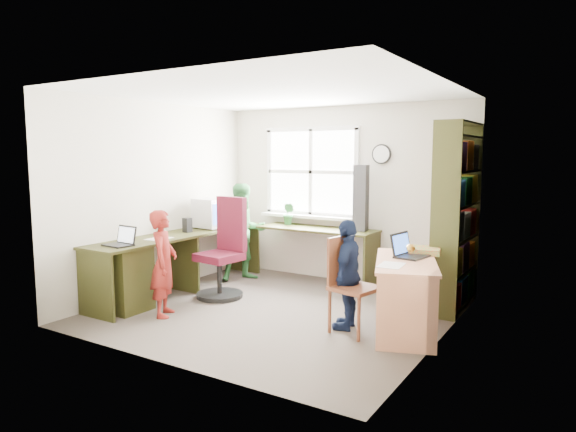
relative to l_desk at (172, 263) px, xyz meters
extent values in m
cube|color=#443C36|center=(1.31, 0.28, -0.47)|extent=(3.60, 3.40, 0.02)
cube|color=white|center=(1.31, 0.28, 1.95)|extent=(3.60, 3.40, 0.02)
cube|color=beige|center=(1.31, 1.99, 0.74)|extent=(3.60, 0.02, 2.40)
cube|color=beige|center=(1.31, -1.43, 0.74)|extent=(3.60, 0.02, 2.40)
cube|color=beige|center=(-0.50, 0.28, 0.74)|extent=(0.02, 3.40, 2.40)
cube|color=beige|center=(3.12, 0.28, 0.74)|extent=(0.02, 3.40, 2.40)
cube|color=white|center=(0.81, 1.97, 1.04)|extent=(1.40, 0.01, 1.20)
cube|color=white|center=(0.81, 1.96, 1.04)|extent=(1.48, 0.04, 1.28)
cube|color=olive|center=(3.09, -0.77, 0.54)|extent=(0.02, 0.82, 2.00)
sphere|color=gold|center=(3.06, -0.44, 0.54)|extent=(0.07, 0.07, 0.07)
cylinder|color=black|center=(1.86, 1.96, 1.29)|extent=(0.26, 0.03, 0.26)
cylinder|color=white|center=(1.86, 1.95, 1.29)|extent=(0.22, 0.01, 0.22)
cube|color=#323314|center=(-0.19, 0.38, 0.28)|extent=(0.60, 2.70, 0.03)
cube|color=#323314|center=(1.06, 1.70, 0.28)|extent=(1.65, 0.56, 0.03)
cube|color=#323314|center=(-0.19, 0.38, -0.10)|extent=(0.56, 0.03, 0.72)
cube|color=#323314|center=(-0.19, -0.94, -0.10)|extent=(0.56, 0.03, 0.72)
cube|color=#323314|center=(-0.19, 1.70, -0.10)|extent=(0.56, 0.03, 0.72)
cube|color=#323314|center=(1.86, 1.70, -0.10)|extent=(0.03, 0.52, 0.72)
cube|color=#323314|center=(-0.19, -0.57, -0.10)|extent=(0.54, 0.45, 0.72)
cube|color=#E39A71|center=(2.73, 0.43, 0.24)|extent=(0.96, 1.36, 0.03)
cube|color=#E39A71|center=(2.94, -0.13, -0.11)|extent=(0.51, 0.21, 0.68)
cube|color=#E39A71|center=(2.53, 0.99, -0.11)|extent=(0.51, 0.21, 0.68)
cube|color=#323314|center=(2.96, 0.96, 0.59)|extent=(0.30, 0.02, 2.10)
cube|color=#323314|center=(2.96, 1.96, 0.59)|extent=(0.30, 0.02, 2.10)
cube|color=#323314|center=(2.96, 1.46, 1.63)|extent=(0.30, 1.00, 0.02)
cube|color=#323314|center=(2.96, 1.46, -0.40)|extent=(0.30, 1.00, 0.02)
cube|color=#323314|center=(2.96, 1.46, -0.04)|extent=(0.30, 1.00, 0.02)
cube|color=#323314|center=(2.96, 1.46, 0.34)|extent=(0.30, 1.00, 0.02)
cube|color=#323314|center=(2.96, 1.46, 0.72)|extent=(0.30, 1.00, 0.02)
cube|color=#323314|center=(2.96, 1.46, 1.10)|extent=(0.30, 1.00, 0.02)
cube|color=#323314|center=(2.96, 1.46, 1.48)|extent=(0.30, 1.00, 0.02)
cube|color=#A11D17|center=(2.96, 1.16, -0.25)|extent=(0.25, 0.28, 0.27)
cube|color=navy|center=(2.96, 1.48, -0.24)|extent=(0.25, 0.30, 0.29)
cube|color=#1B732F|center=(2.96, 1.78, -0.23)|extent=(0.25, 0.26, 0.30)
cube|color=gold|center=(2.96, 1.16, 0.13)|extent=(0.25, 0.28, 0.30)
cube|color=#682E73|center=(2.96, 1.48, 0.14)|extent=(0.25, 0.30, 0.32)
cube|color=orange|center=(2.96, 1.78, 0.12)|extent=(0.25, 0.26, 0.29)
cube|color=black|center=(2.96, 1.16, 0.52)|extent=(0.25, 0.28, 0.32)
cube|color=#B8B8AD|center=(2.96, 1.48, 0.50)|extent=(0.25, 0.30, 0.29)
cube|color=#A11D17|center=(2.96, 1.78, 0.51)|extent=(0.25, 0.26, 0.30)
cube|color=navy|center=(2.96, 1.16, 0.88)|extent=(0.25, 0.28, 0.29)
cube|color=#1B732F|center=(2.96, 1.48, 0.89)|extent=(0.25, 0.30, 0.30)
cube|color=gold|center=(2.96, 1.78, 0.90)|extent=(0.25, 0.26, 0.32)
cube|color=#682E73|center=(2.96, 1.16, 1.27)|extent=(0.25, 0.28, 0.30)
cube|color=orange|center=(2.96, 1.48, 1.28)|extent=(0.25, 0.30, 0.32)
cube|color=black|center=(2.96, 1.78, 1.26)|extent=(0.25, 0.26, 0.29)
cylinder|color=black|center=(0.41, 0.40, -0.43)|extent=(0.63, 0.63, 0.05)
cylinder|color=black|center=(0.41, 0.40, -0.19)|extent=(0.07, 0.07, 0.43)
cube|color=#540F20|center=(0.41, 0.40, 0.05)|extent=(0.52, 0.52, 0.09)
cube|color=#540F20|center=(0.43, 0.62, 0.44)|extent=(0.45, 0.13, 0.67)
cylinder|color=brown|center=(2.13, -0.02, -0.24)|extent=(0.04, 0.04, 0.44)
cylinder|color=brown|center=(2.47, -0.10, -0.24)|extent=(0.04, 0.04, 0.44)
cylinder|color=brown|center=(2.20, 0.32, -0.24)|extent=(0.04, 0.04, 0.44)
cylinder|color=brown|center=(2.55, 0.25, -0.24)|extent=(0.04, 0.04, 0.44)
cube|color=brown|center=(2.34, 0.11, -0.01)|extent=(0.49, 0.49, 0.04)
cube|color=brown|center=(2.16, 0.15, 0.24)|extent=(0.11, 0.39, 0.49)
cube|color=silver|center=(-0.17, 0.95, 0.30)|extent=(0.33, 0.27, 0.02)
cube|color=silver|center=(-0.17, 0.95, 0.50)|extent=(0.45, 0.41, 0.39)
cube|color=#3F72F2|center=(0.03, 0.92, 0.50)|extent=(0.04, 0.32, 0.28)
cube|color=black|center=(-0.15, -0.65, 0.30)|extent=(0.32, 0.25, 0.02)
cube|color=black|center=(-0.14, -0.54, 0.40)|extent=(0.31, 0.08, 0.20)
cube|color=white|center=(-0.14, -0.55, 0.40)|extent=(0.27, 0.06, 0.16)
cube|color=black|center=(2.74, 0.60, 0.27)|extent=(0.31, 0.39, 0.02)
cube|color=black|center=(2.61, 0.62, 0.38)|extent=(0.12, 0.36, 0.23)
cube|color=#3F72F2|center=(2.62, 0.62, 0.38)|extent=(0.09, 0.31, 0.19)
cube|color=black|center=(-0.19, 0.49, 0.39)|extent=(0.10, 0.10, 0.19)
cube|color=black|center=(-0.19, 1.16, 0.39)|extent=(0.11, 0.11, 0.18)
cube|color=black|center=(1.66, 1.77, 0.73)|extent=(0.18, 0.17, 0.86)
cube|color=red|center=(2.79, 0.87, 0.29)|extent=(0.37, 0.37, 0.06)
cube|color=silver|center=(-0.12, -0.07, 0.30)|extent=(0.22, 0.30, 0.00)
cube|color=silver|center=(2.69, 0.13, 0.26)|extent=(0.25, 0.33, 0.00)
imported|color=#2D723B|center=(0.56, 1.76, 0.45)|extent=(0.20, 0.18, 0.32)
imported|color=maroon|center=(0.35, -0.47, 0.12)|extent=(0.46, 0.50, 1.16)
imported|color=#337F3F|center=(0.13, 1.29, 0.22)|extent=(0.78, 0.83, 1.35)
imported|color=#131D3C|center=(2.21, 0.20, 0.10)|extent=(0.37, 0.69, 1.11)
camera|label=1|loc=(4.34, -4.39, 1.29)|focal=32.00mm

